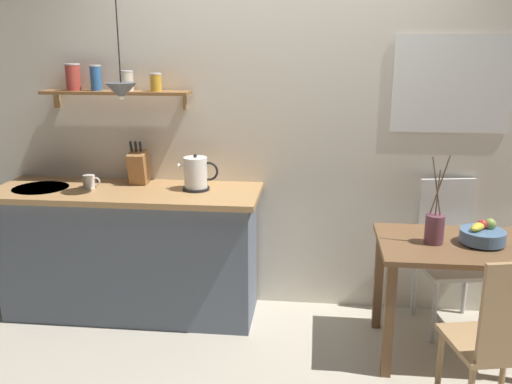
% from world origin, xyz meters
% --- Properties ---
extents(ground_plane, '(14.00, 14.00, 0.00)m').
position_xyz_m(ground_plane, '(0.00, 0.00, 0.00)').
color(ground_plane, '#BCB29E').
extents(back_wall, '(6.80, 0.11, 2.70)m').
position_xyz_m(back_wall, '(0.20, 0.65, 1.35)').
color(back_wall, silver).
rests_on(back_wall, ground_plane).
extents(kitchen_counter, '(1.83, 0.63, 0.93)m').
position_xyz_m(kitchen_counter, '(-1.00, 0.32, 0.47)').
color(kitchen_counter, slate).
rests_on(kitchen_counter, ground_plane).
extents(wall_shelf, '(1.03, 0.20, 0.31)m').
position_xyz_m(wall_shelf, '(-1.14, 0.49, 1.61)').
color(wall_shelf, brown).
extents(dining_table, '(0.97, 0.68, 0.74)m').
position_xyz_m(dining_table, '(1.17, -0.00, 0.61)').
color(dining_table, brown).
rests_on(dining_table, ground_plane).
extents(dining_chair_near, '(0.51, 0.48, 0.95)m').
position_xyz_m(dining_chair_near, '(1.22, -0.71, 0.52)').
color(dining_chair_near, tan).
rests_on(dining_chair_near, ground_plane).
extents(dining_chair_far, '(0.51, 0.51, 1.00)m').
position_xyz_m(dining_chair_far, '(1.21, 0.43, 0.54)').
color(dining_chair_far, silver).
rests_on(dining_chair_far, ground_plane).
extents(fruit_bowl, '(0.26, 0.26, 0.15)m').
position_xyz_m(fruit_bowl, '(1.28, 0.01, 0.79)').
color(fruit_bowl, '#51759E').
rests_on(fruit_bowl, dining_table).
extents(twig_vase, '(0.11, 0.11, 0.54)m').
position_xyz_m(twig_vase, '(1.00, -0.01, 0.83)').
color(twig_vase, brown).
rests_on(twig_vase, dining_table).
extents(electric_kettle, '(0.27, 0.18, 0.25)m').
position_xyz_m(electric_kettle, '(-0.52, 0.34, 1.04)').
color(electric_kettle, black).
rests_on(electric_kettle, kitchen_counter).
extents(knife_block, '(0.12, 0.18, 0.32)m').
position_xyz_m(knife_block, '(-0.95, 0.46, 1.05)').
color(knife_block, '#9E6B3D').
rests_on(knife_block, kitchen_counter).
extents(coffee_mug_by_sink, '(0.12, 0.08, 0.09)m').
position_xyz_m(coffee_mug_by_sink, '(-1.26, 0.32, 0.97)').
color(coffee_mug_by_sink, white).
rests_on(coffee_mug_by_sink, kitchen_counter).
extents(pendant_lamp, '(0.20, 0.20, 0.65)m').
position_xyz_m(pendant_lamp, '(-0.94, 0.16, 1.61)').
color(pendant_lamp, black).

